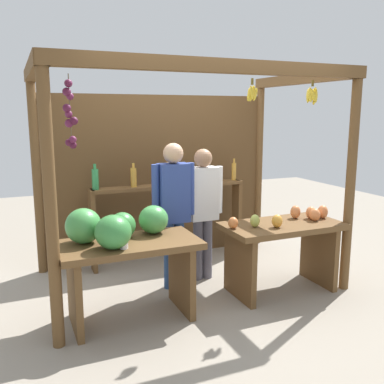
{
  "coord_description": "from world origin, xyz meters",
  "views": [
    {
      "loc": [
        -1.74,
        -4.28,
        1.89
      ],
      "look_at": [
        0.0,
        -0.18,
        1.05
      ],
      "focal_mm": 39.79,
      "sensor_mm": 36.0,
      "label": 1
    }
  ],
  "objects": [
    {
      "name": "fruit_counter_left",
      "position": [
        -0.88,
        -0.65,
        0.71
      ],
      "size": [
        1.26,
        0.72,
        1.06
      ],
      "color": "brown",
      "rests_on": "ground"
    },
    {
      "name": "vendor_man",
      "position": [
        -0.2,
        -0.14,
        0.94
      ],
      "size": [
        0.48,
        0.21,
        1.58
      ],
      "rotation": [
        0.0,
        0.0,
        0.15
      ],
      "color": "navy",
      "rests_on": "ground"
    },
    {
      "name": "market_stall",
      "position": [
        -0.0,
        0.42,
        1.36
      ],
      "size": [
        3.11,
        1.91,
        2.34
      ],
      "color": "brown",
      "rests_on": "ground"
    },
    {
      "name": "bottle_shelf_unit",
      "position": [
        0.04,
        0.67,
        0.79
      ],
      "size": [
        1.99,
        0.22,
        1.35
      ],
      "color": "brown",
      "rests_on": "ground"
    },
    {
      "name": "ground_plane",
      "position": [
        0.0,
        0.0,
        0.0
      ],
      "size": [
        12.0,
        12.0,
        0.0
      ],
      "primitive_type": "plane",
      "color": "gray",
      "rests_on": "ground"
    },
    {
      "name": "fruit_counter_right",
      "position": [
        0.83,
        -0.67,
        0.56
      ],
      "size": [
        1.28,
        0.64,
        0.89
      ],
      "color": "brown",
      "rests_on": "ground"
    },
    {
      "name": "vendor_woman",
      "position": [
        0.19,
        -0.04,
        0.89
      ],
      "size": [
        0.48,
        0.2,
        1.5
      ],
      "rotation": [
        0.0,
        0.0,
        -0.17
      ],
      "color": "#555362",
      "rests_on": "ground"
    }
  ]
}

